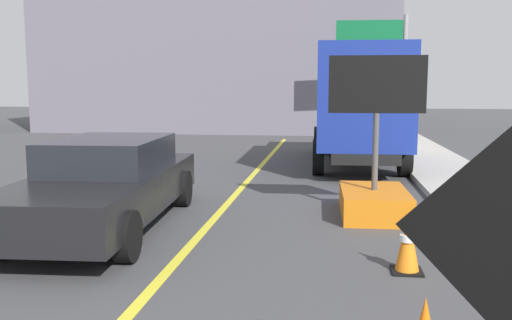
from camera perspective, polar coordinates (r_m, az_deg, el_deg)
lane_center_stripe at (r=5.97m, az=-11.73°, el=-13.98°), size 0.14×36.00×0.01m
arrow_board_trailer at (r=9.59m, az=12.11°, el=-2.84°), size 1.60×1.82×2.70m
box_truck at (r=15.72m, az=10.38°, el=5.83°), size 2.51×7.09×3.20m
pickup_car at (r=8.93m, az=-15.16°, el=-2.29°), size 2.15×5.13×1.38m
highway_guide_sign at (r=22.74m, az=13.13°, el=10.44°), size 2.79×0.24×5.00m
far_building_block at (r=29.87m, az=-3.42°, el=13.45°), size 17.46×8.35×10.57m
traffic_cone_mid_lane at (r=6.81m, az=15.38°, el=-8.22°), size 0.36×0.36×0.73m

